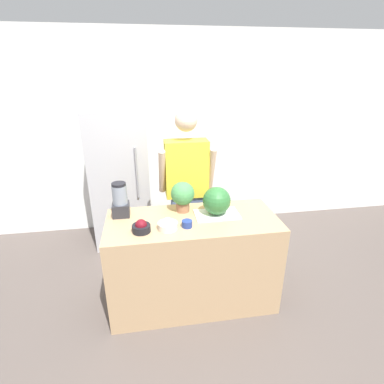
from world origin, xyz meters
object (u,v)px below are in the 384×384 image
Objects in this scene: bowl_cream at (168,225)px; bowl_small_blue at (187,224)px; refrigerator at (121,178)px; person at (187,189)px; watermelon at (217,201)px; blender at (120,201)px; potted_plant at (183,195)px; bowl_cherries at (141,227)px.

bowl_cream is 1.88× the size of bowl_small_blue.
refrigerator is 19.12× the size of bowl_small_blue.
watermelon is at bearing -72.57° from person.
refrigerator is 1.13m from blender.
blender is at bearing 151.24° from bowl_small_blue.
potted_plant is at bearing 61.90° from bowl_cream.
watermelon is at bearing 22.12° from bowl_cream.
bowl_cherries is at bearing -80.26° from refrigerator.
bowl_cream is 0.16m from bowl_small_blue.
person reaches higher than bowl_small_blue.
blender is 1.10× the size of potted_plant.
bowl_small_blue is at bearing -90.97° from potted_plant.
refrigerator is at bearing 113.90° from bowl_small_blue.
refrigerator is at bearing 119.73° from potted_plant.
bowl_small_blue is at bearing -28.76° from blender.
watermelon is 1.66× the size of bowl_cherries.
person is at bearing 107.43° from watermelon.
potted_plant is at bearing -60.27° from refrigerator.
person is (0.74, -0.64, 0.06)m from refrigerator.
potted_plant is (-0.10, -0.47, 0.14)m from person.
watermelon is at bearing 16.39° from bowl_cherries.
bowl_small_blue is (-0.11, -0.78, 0.01)m from person.
bowl_small_blue is (0.63, -1.42, 0.06)m from refrigerator.
person is 0.94m from bowl_cherries.
person is 6.17× the size of potted_plant.
bowl_cherries is 0.91× the size of bowl_cream.
person reaches higher than refrigerator.
blender is 0.57m from potted_plant.
bowl_cherries is 1.71× the size of bowl_small_blue.
refrigerator reaches higher than bowl_small_blue.
bowl_cream is 0.38m from potted_plant.
bowl_cherries is at bearing -121.68° from person.
bowl_small_blue is 0.28× the size of blender.
watermelon is 0.37m from bowl_small_blue.
bowl_small_blue is 0.65m from blender.
watermelon is 0.87m from blender.
potted_plant is (0.01, 0.31, 0.13)m from bowl_small_blue.
watermelon is at bearing -23.75° from potted_plant.
blender is at bearing 171.58° from watermelon.
refrigerator is 10.17× the size of bowl_cream.
blender reaches higher than bowl_cream.
person reaches higher than bowl_cream.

